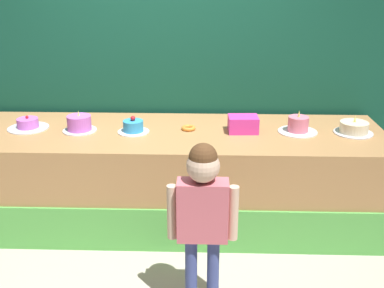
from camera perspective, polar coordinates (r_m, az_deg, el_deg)
ground_plane at (r=3.82m, az=-4.27°, el=-12.85°), size 12.00×12.00×0.00m
stage_platform at (r=4.07m, az=-3.67°, el=-3.98°), size 3.76×1.06×0.83m
curtain_backdrop at (r=4.35m, az=-3.24°, el=13.76°), size 4.20×0.08×3.17m
child_figure at (r=2.88m, az=1.32°, el=-7.53°), size 0.44×0.20×1.15m
pink_box at (r=3.90m, az=6.27°, el=2.44°), size 0.25×0.20×0.13m
donut at (r=3.94m, az=-0.43°, el=1.98°), size 0.12×0.12×0.03m
cake_left at (r=4.21m, az=-19.46°, el=2.26°), size 0.34×0.34×0.12m
cake_center_left at (r=4.01m, az=-13.64°, el=2.41°), size 0.28×0.28×0.18m
cake_center_right at (r=3.90m, az=-7.21°, el=2.08°), size 0.26×0.26×0.14m
cake_right at (r=3.97m, az=12.86°, el=2.21°), size 0.33×0.33×0.19m
cake_far_right at (r=4.07m, az=19.21°, el=1.85°), size 0.32×0.32×0.16m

